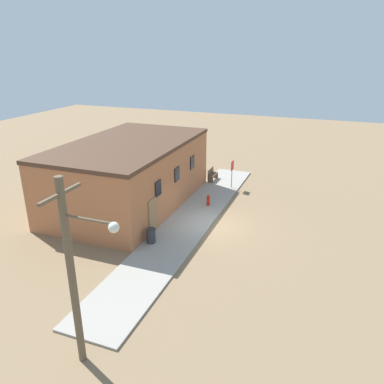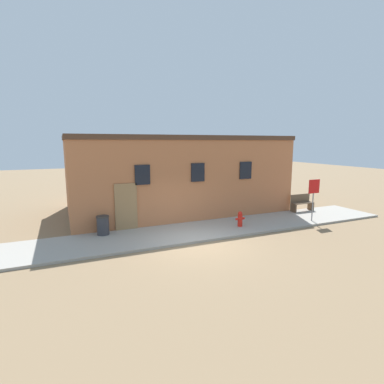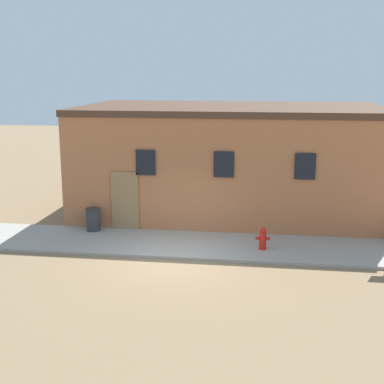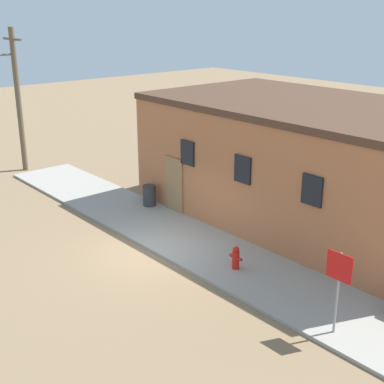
# 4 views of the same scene
# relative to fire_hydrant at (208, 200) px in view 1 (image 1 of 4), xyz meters

# --- Properties ---
(ground_plane) EXTENTS (80.00, 80.00, 0.00)m
(ground_plane) POSITION_rel_fire_hydrant_xyz_m (-2.73, -1.12, -0.46)
(ground_plane) COLOR #846B4C
(sidewalk) EXTENTS (21.61, 2.82, 0.10)m
(sidewalk) POSITION_rel_fire_hydrant_xyz_m (-2.73, 0.29, -0.41)
(sidewalk) COLOR #9E998E
(sidewalk) RESTS_ON ground
(brick_building) EXTENTS (11.93, 6.96, 4.36)m
(brick_building) POSITION_rel_fire_hydrant_xyz_m (-1.42, 5.12, 1.72)
(brick_building) COLOR #B26B42
(brick_building) RESTS_ON ground
(fire_hydrant) EXTENTS (0.46, 0.22, 0.72)m
(fire_hydrant) POSITION_rel_fire_hydrant_xyz_m (0.00, 0.00, 0.00)
(fire_hydrant) COLOR red
(fire_hydrant) RESTS_ON sidewalk
(stop_sign) EXTENTS (0.69, 0.06, 2.09)m
(stop_sign) POSITION_rel_fire_hydrant_xyz_m (3.89, -0.58, 1.11)
(stop_sign) COLOR gray
(stop_sign) RESTS_ON sidewalk
(bench) EXTENTS (1.37, 0.44, 0.95)m
(bench) POSITION_rel_fire_hydrant_xyz_m (5.02, 1.35, 0.09)
(bench) COLOR brown
(bench) RESTS_ON sidewalk
(trash_bin) EXTENTS (0.54, 0.54, 0.82)m
(trash_bin) POSITION_rel_fire_hydrant_xyz_m (-6.05, 1.27, 0.05)
(trash_bin) COLOR #333338
(trash_bin) RESTS_ON sidewalk
(utility_pole) EXTENTS (1.80, 1.99, 6.70)m
(utility_pole) POSITION_rel_fire_hydrant_xyz_m (-14.23, -0.33, 3.18)
(utility_pole) COLOR brown
(utility_pole) RESTS_ON ground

